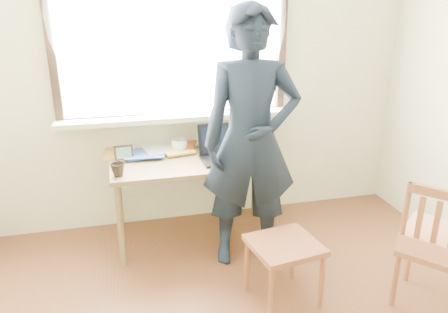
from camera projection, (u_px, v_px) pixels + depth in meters
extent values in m
cube|color=beige|center=(199.00, 67.00, 3.46)|extent=(3.50, 0.02, 2.60)
cube|color=white|center=(172.00, 29.00, 3.30)|extent=(1.70, 0.01, 1.30)
cube|color=black|center=(176.00, 116.00, 3.52)|extent=(1.82, 0.06, 0.06)
cube|color=black|center=(49.00, 31.00, 3.09)|extent=(0.06, 0.06, 1.30)
cube|color=black|center=(282.00, 27.00, 3.48)|extent=(0.06, 0.06, 1.30)
cube|color=beige|center=(177.00, 117.00, 3.45)|extent=(1.85, 0.20, 0.04)
cube|color=white|center=(173.00, 15.00, 3.20)|extent=(1.95, 0.02, 1.65)
cube|color=brown|center=(194.00, 162.00, 3.32)|extent=(1.24, 0.62, 0.04)
cylinder|color=brown|center=(121.00, 226.00, 3.06)|extent=(0.04, 0.04, 0.63)
cylinder|color=brown|center=(119.00, 194.00, 3.55)|extent=(0.04, 0.04, 0.63)
cylinder|color=brown|center=(276.00, 208.00, 3.32)|extent=(0.04, 0.04, 0.63)
cylinder|color=brown|center=(254.00, 181.00, 3.81)|extent=(0.04, 0.04, 0.63)
cube|color=black|center=(226.00, 159.00, 3.29)|extent=(0.38, 0.27, 0.02)
cube|color=black|center=(222.00, 139.00, 3.37)|extent=(0.37, 0.09, 0.24)
cube|color=black|center=(222.00, 139.00, 3.37)|extent=(0.33, 0.07, 0.20)
cube|color=black|center=(227.00, 159.00, 3.28)|extent=(0.33, 0.16, 0.00)
imported|color=white|center=(179.00, 146.00, 3.45)|extent=(0.18, 0.18, 0.10)
imported|color=black|center=(118.00, 170.00, 2.99)|extent=(0.14, 0.14, 0.09)
ellipsoid|color=black|center=(259.00, 156.00, 3.33)|extent=(0.09, 0.06, 0.03)
cube|color=#95421B|center=(122.00, 153.00, 3.42)|extent=(0.30, 0.29, 0.02)
cube|color=#95421B|center=(155.00, 158.00, 3.31)|extent=(0.29, 0.32, 0.01)
cube|color=#95421B|center=(138.00, 149.00, 3.49)|extent=(0.34, 0.35, 0.01)
cube|color=gold|center=(155.00, 150.00, 3.46)|extent=(0.22, 0.27, 0.01)
cube|color=white|center=(113.00, 151.00, 3.40)|extent=(0.33, 0.28, 0.02)
cube|color=white|center=(132.00, 151.00, 3.41)|extent=(0.23, 0.26, 0.01)
cube|color=white|center=(181.00, 144.00, 3.56)|extent=(0.24, 0.28, 0.01)
imported|color=white|center=(133.00, 154.00, 3.40)|extent=(0.22, 0.28, 0.02)
imported|color=white|center=(244.00, 144.00, 3.64)|extent=(0.23, 0.29, 0.02)
cube|color=black|center=(124.00, 154.00, 3.27)|extent=(0.14, 0.03, 0.11)
cube|color=#447032|center=(124.00, 154.00, 3.27)|extent=(0.11, 0.02, 0.08)
cube|color=brown|center=(285.00, 245.00, 2.68)|extent=(0.46, 0.44, 0.04)
cylinder|color=brown|center=(271.00, 296.00, 2.54)|extent=(0.03, 0.03, 0.37)
cylinder|color=brown|center=(247.00, 266.00, 2.83)|extent=(0.03, 0.03, 0.37)
cylinder|color=brown|center=(321.00, 282.00, 2.67)|extent=(0.03, 0.03, 0.37)
cylinder|color=brown|center=(293.00, 254.00, 2.95)|extent=(0.03, 0.03, 0.37)
cube|color=brown|center=(436.00, 250.00, 2.65)|extent=(0.54, 0.54, 0.04)
cylinder|color=brown|center=(409.00, 257.00, 2.93)|extent=(0.03, 0.03, 0.36)
cylinder|color=brown|center=(395.00, 280.00, 2.69)|extent=(0.03, 0.03, 0.36)
cylinder|color=brown|center=(405.00, 217.00, 2.53)|extent=(0.03, 0.03, 0.44)
cube|color=brown|center=(442.00, 194.00, 2.37)|extent=(0.25, 0.30, 0.05)
cube|color=brown|center=(435.00, 230.00, 2.44)|extent=(0.03, 0.04, 0.36)
cube|color=brown|center=(419.00, 226.00, 2.49)|extent=(0.03, 0.04, 0.36)
cube|color=#BC3612|center=(438.00, 239.00, 2.62)|extent=(0.53, 0.53, 0.12)
imported|color=black|center=(251.00, 141.00, 2.96)|extent=(0.72, 0.54, 1.81)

